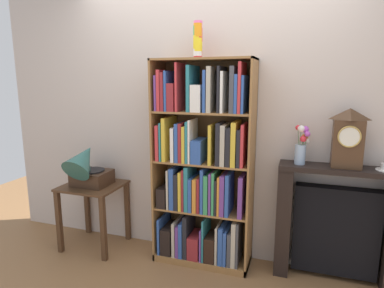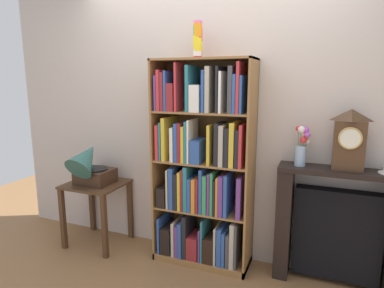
# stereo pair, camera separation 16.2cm
# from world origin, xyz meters

# --- Properties ---
(ground_plane) EXTENTS (7.37, 6.40, 0.02)m
(ground_plane) POSITION_xyz_m (0.00, 0.00, -0.01)
(ground_plane) COLOR brown
(wall_back) EXTENTS (4.37, 0.08, 2.62)m
(wall_back) POSITION_xyz_m (0.01, 0.32, 1.31)
(wall_back) COLOR beige
(wall_back) RESTS_ON ground
(bookshelf) EXTENTS (0.86, 0.34, 1.82)m
(bookshelf) POSITION_xyz_m (-0.01, 0.10, 0.82)
(bookshelf) COLOR olive
(bookshelf) RESTS_ON ground
(cup_stack) EXTENTS (0.08, 0.08, 0.30)m
(cup_stack) POSITION_xyz_m (-0.06, 0.12, 1.96)
(cup_stack) COLOR red
(cup_stack) RESTS_ON bookshelf
(side_table_left) EXTENTS (0.55, 0.50, 0.64)m
(side_table_left) POSITION_xyz_m (-1.10, 0.03, 0.49)
(side_table_left) COLOR #472D1C
(side_table_left) RESTS_ON ground
(gramophone) EXTENTS (0.33, 0.46, 0.48)m
(gramophone) POSITION_xyz_m (-1.10, -0.04, 0.84)
(gramophone) COLOR #382316
(gramophone) RESTS_ON side_table_left
(fireplace_mantel) EXTENTS (0.94, 0.24, 0.97)m
(fireplace_mantel) POSITION_xyz_m (1.11, 0.18, 0.48)
(fireplace_mantel) COLOR black
(fireplace_mantel) RESTS_ON ground
(mantel_clock) EXTENTS (0.22, 0.14, 0.46)m
(mantel_clock) POSITION_xyz_m (1.14, 0.16, 1.20)
(mantel_clock) COLOR #472D1C
(mantel_clock) RESTS_ON fireplace_mantel
(flower_vase) EXTENTS (0.12, 0.12, 0.32)m
(flower_vase) POSITION_xyz_m (0.81, 0.16, 1.12)
(flower_vase) COLOR #99B2D1
(flower_vase) RESTS_ON fireplace_mantel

